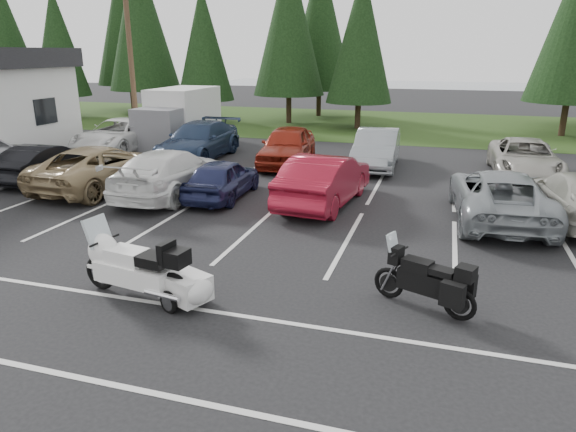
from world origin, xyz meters
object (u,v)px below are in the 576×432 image
(car_far_2, at_px, (287,146))
(box_truck, at_px, (175,118))
(car_far_3, at_px, (377,149))
(car_near_5, at_px, (325,179))
(car_near_6, at_px, (499,196))
(car_near_2, at_px, (101,167))
(touring_motorcycle, at_px, (134,261))
(car_near_4, at_px, (222,178))
(cargo_trailer, at_px, (184,289))
(car_far_0, at_px, (120,135))
(car_near_1, at_px, (45,162))
(car_near_3, at_px, (171,172))
(utility_pole, at_px, (130,52))
(adventure_motorcycle, at_px, (424,275))
(car_far_1, at_px, (199,141))
(car_far_4, at_px, (525,158))

(car_far_2, bearing_deg, box_truck, 152.15)
(car_far_2, bearing_deg, car_far_3, 3.77)
(box_truck, xyz_separation_m, car_near_5, (9.85, -8.31, -0.63))
(car_near_6, bearing_deg, car_near_2, -3.46)
(touring_motorcycle, bearing_deg, car_near_4, 109.49)
(touring_motorcycle, bearing_deg, cargo_trailer, 9.48)
(car_far_0, distance_m, touring_motorcycle, 16.86)
(car_near_6, xyz_separation_m, cargo_trailer, (-6.27, -7.44, -0.42))
(box_truck, xyz_separation_m, car_near_1, (-1.07, -8.26, -0.75))
(car_far_3, height_order, touring_motorcycle, touring_motorcycle)
(car_far_3, bearing_deg, car_near_3, -135.64)
(utility_pole, relative_size, car_near_3, 1.65)
(adventure_motorcycle, bearing_deg, car_far_0, 162.83)
(car_near_4, bearing_deg, box_truck, -55.02)
(car_near_2, height_order, car_near_3, car_near_3)
(car_near_1, distance_m, cargo_trailer, 12.50)
(car_near_1, xyz_separation_m, car_near_2, (2.77, -0.35, 0.07))
(utility_pole, xyz_separation_m, touring_motorcycle, (9.76, -15.41, -3.89))
(utility_pole, xyz_separation_m, car_far_1, (4.65, -2.23, -3.87))
(car_far_1, xyz_separation_m, car_far_4, (13.85, 0.48, -0.10))
(cargo_trailer, bearing_deg, car_near_3, 143.63)
(car_near_1, bearing_deg, car_far_3, -155.55)
(car_near_1, xyz_separation_m, car_far_3, (11.78, 6.00, 0.10))
(car_near_4, bearing_deg, car_far_4, -149.80)
(car_near_2, height_order, car_near_6, car_near_2)
(car_near_1, height_order, touring_motorcycle, touring_motorcycle)
(car_near_2, relative_size, adventure_motorcycle, 2.42)
(car_near_6, relative_size, cargo_trailer, 3.74)
(adventure_motorcycle, bearing_deg, car_far_1, 153.95)
(car_near_2, distance_m, car_far_2, 7.77)
(utility_pole, distance_m, adventure_motorcycle, 21.22)
(car_near_2, xyz_separation_m, car_near_3, (2.85, -0.12, 0.02))
(car_near_4, xyz_separation_m, car_near_5, (3.45, 0.26, 0.15))
(car_far_0, relative_size, car_far_3, 1.16)
(car_near_6, bearing_deg, car_far_3, -58.89)
(touring_motorcycle, bearing_deg, car_far_3, 86.80)
(car_near_3, bearing_deg, car_far_3, -133.98)
(car_near_2, distance_m, car_far_3, 11.02)
(car_near_6, bearing_deg, box_truck, -33.39)
(car_near_1, xyz_separation_m, car_near_4, (7.47, -0.30, -0.03))
(car_near_5, relative_size, car_far_1, 0.87)
(car_far_2, bearing_deg, adventure_motorcycle, -67.28)
(box_truck, relative_size, touring_motorcycle, 1.93)
(car_near_4, distance_m, cargo_trailer, 7.73)
(car_near_3, distance_m, car_far_3, 8.93)
(car_near_5, relative_size, touring_motorcycle, 1.72)
(car_far_1, bearing_deg, car_far_3, 2.83)
(cargo_trailer, bearing_deg, car_far_4, 83.48)
(car_far_2, height_order, adventure_motorcycle, car_far_2)
(car_far_0, relative_size, adventure_motorcycle, 2.45)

